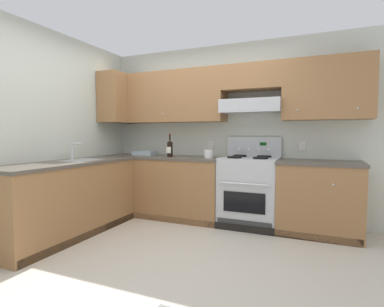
# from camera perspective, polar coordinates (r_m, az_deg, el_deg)

# --- Properties ---
(ground_plane) EXTENTS (7.04, 7.04, 0.00)m
(ground_plane) POSITION_cam_1_polar(r_m,az_deg,el_deg) (3.39, -6.45, -17.82)
(ground_plane) COLOR beige
(wall_back) EXTENTS (4.68, 0.57, 2.55)m
(wall_back) POSITION_cam_1_polar(r_m,az_deg,el_deg) (4.43, 7.98, 6.75)
(wall_back) COLOR beige
(wall_back) RESTS_ON ground_plane
(wall_left) EXTENTS (0.47, 4.00, 2.55)m
(wall_left) POSITION_cam_1_polar(r_m,az_deg,el_deg) (4.33, -23.67, 4.66)
(wall_left) COLOR beige
(wall_left) RESTS_ON ground_plane
(counter_back_run) EXTENTS (3.60, 0.65, 0.91)m
(counter_back_run) POSITION_cam_1_polar(r_m,az_deg,el_deg) (4.30, 3.44, -6.90)
(counter_back_run) COLOR olive
(counter_back_run) RESTS_ON ground_plane
(counter_left_run) EXTENTS (0.63, 1.91, 1.13)m
(counter_left_run) POSITION_cam_1_polar(r_m,az_deg,el_deg) (4.00, -22.32, -7.85)
(counter_left_run) COLOR olive
(counter_left_run) RESTS_ON ground_plane
(stove) EXTENTS (0.76, 0.62, 1.20)m
(stove) POSITION_cam_1_polar(r_m,az_deg,el_deg) (4.15, 10.81, -6.95)
(stove) COLOR #B7BABC
(stove) RESTS_ON ground_plane
(wine_bottle) EXTENTS (0.08, 0.08, 0.34)m
(wine_bottle) POSITION_cam_1_polar(r_m,az_deg,el_deg) (4.42, -4.21, 1.08)
(wine_bottle) COLOR black
(wine_bottle) RESTS_ON counter_back_run
(bowl) EXTENTS (0.34, 0.22, 0.07)m
(bowl) POSITION_cam_1_polar(r_m,az_deg,el_deg) (4.79, -8.96, -0.04)
(bowl) COLOR #9EADB7
(bowl) RESTS_ON counter_back_run
(paper_towel_roll) EXTENTS (0.13, 0.13, 0.11)m
(paper_towel_roll) POSITION_cam_1_polar(r_m,az_deg,el_deg) (4.24, 3.20, -0.04)
(paper_towel_roll) COLOR white
(paper_towel_roll) RESTS_ON counter_back_run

